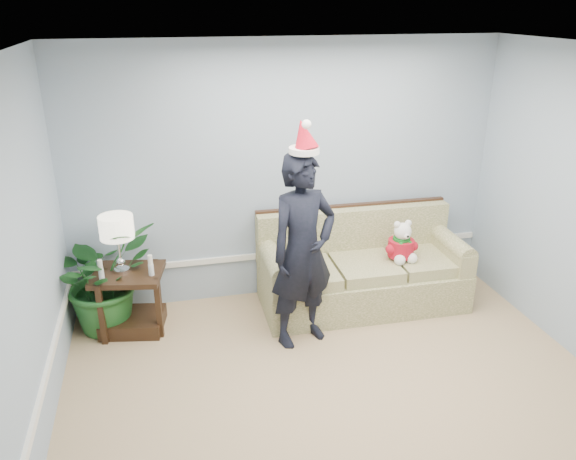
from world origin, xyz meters
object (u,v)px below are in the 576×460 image
Objects in this scene: side_table at (132,307)px; houseplant at (103,277)px; sofa at (361,272)px; table_lamp at (117,230)px; teddy_bear at (401,246)px; man at (303,251)px.

houseplant reaches higher than side_table.
table_lamp reaches higher than sofa.
table_lamp is at bearing 153.80° from side_table.
teddy_bear is (2.79, -0.17, -0.38)m from table_lamp.
houseplant is at bearing 170.46° from teddy_bear.
houseplant is (-2.60, 0.11, 0.19)m from sofa.
side_table is 0.69× the size of houseplant.
houseplant is (-0.24, 0.11, 0.29)m from side_table.
table_lamp is 0.56m from houseplant.
teddy_bear is (2.97, -0.26, 0.14)m from houseplant.
sofa is 0.52m from teddy_bear.
table_lamp reaches higher than houseplant.
man is (-0.79, -0.56, 0.56)m from sofa.
man is at bearing -20.27° from houseplant.
teddy_bear is at bearing 0.85° from man.
sofa is 2.36m from side_table.
side_table is at bearing -26.20° from table_lamp.
houseplant is at bearing 154.97° from table_lamp.
table_lamp is (-2.41, 0.02, 0.70)m from sofa.
table_lamp is at bearing 141.70° from man.
side_table is 2.77m from teddy_bear.
sofa is 1.12m from man.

